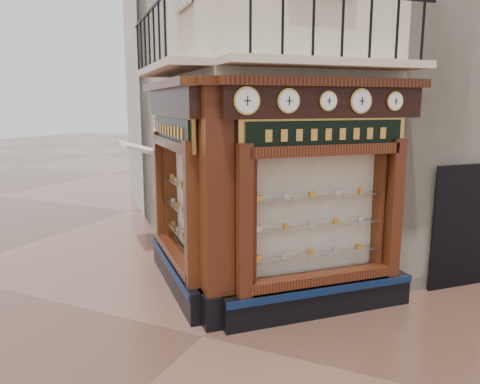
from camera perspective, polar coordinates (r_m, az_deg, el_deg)
The scene contains 16 objects.
ground at distance 7.67m, azimuth -4.57°, elevation -17.14°, with size 80.00×80.00×0.00m, color #533426.
main_building at distance 12.73m, azimuth 9.85°, elevation 21.51°, with size 8.00×8.00×12.00m, color beige.
neighbour_left at distance 15.76m, azimuth 3.18°, elevation 17.68°, with size 8.00×8.00×11.00m, color beige.
neighbour_right at distance 14.66m, azimuth 22.34°, elevation 17.46°, with size 8.00×8.00×11.00m, color beige.
shopfront_left at distance 9.00m, azimuth -7.62°, elevation 0.36°, with size 2.86×2.86×3.98m.
shopfront_right at distance 7.87m, azimuth 9.92°, elevation -1.20°, with size 2.86×2.86×3.98m.
corner_pilaster at distance 7.40m, azimuth -2.88°, elevation -2.03°, with size 0.85×0.85×3.98m.
balcony at distance 8.13m, azimuth 0.34°, elevation 15.22°, with size 5.94×2.97×1.03m.
clock_a at distance 6.93m, azimuth 0.83°, elevation 11.06°, with size 0.33×0.33×0.41m.
clock_b at distance 7.19m, azimuth 5.92°, elevation 10.99°, with size 0.30×0.30×0.37m.
clock_c at distance 7.51m, azimuth 10.69°, elevation 10.85°, with size 0.25×0.25×0.31m.
clock_d at distance 7.83m, azimuth 14.51°, elevation 10.68°, with size 0.32×0.32×0.40m.
clock_e at distance 8.22m, azimuth 18.34°, elevation 10.47°, with size 0.26×0.26×0.31m.
awning at distance 12.04m, azimuth -11.43°, elevation -6.80°, with size 1.56×0.93×0.08m, color silver, non-canonical shape.
signboard_left at distance 8.85m, azimuth -8.29°, elevation 7.50°, with size 2.28×2.28×0.61m.
signboard_right at distance 7.65m, azimuth 10.48°, elevation 6.95°, with size 2.16×2.16×0.58m.
Camera 1 is at (3.39, -5.87, 3.57)m, focal length 35.00 mm.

